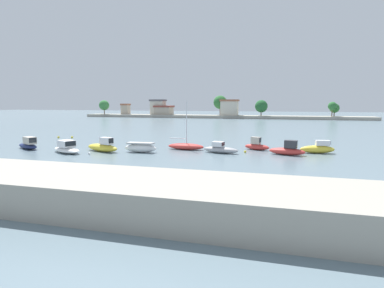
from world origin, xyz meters
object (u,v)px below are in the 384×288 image
object	(u,v)px
moored_boat_0	(28,144)
moored_boat_5	(220,149)
moored_boat_7	(288,150)
mooring_buoy_0	(145,147)
moored_boat_1	(67,148)
moored_boat_3	(141,148)
mooring_buoy_3	(59,137)
moored_boat_6	(257,146)
moored_boat_4	(186,146)
mooring_buoy_1	(89,154)
moored_boat_2	(103,147)
mooring_buoy_4	(72,137)
moored_boat_8	(318,148)
mooring_buoy_2	(245,152)

from	to	relation	value
moored_boat_0	moored_boat_5	world-z (taller)	moored_boat_0
moored_boat_7	mooring_buoy_0	world-z (taller)	moored_boat_7
moored_boat_1	moored_boat_7	xyz separation A→B (m)	(26.39, 5.53, 0.01)
moored_boat_3	mooring_buoy_0	bearing A→B (deg)	104.20
mooring_buoy_3	moored_boat_6	bearing A→B (deg)	-7.75
mooring_buoy_0	mooring_buoy_3	distance (m)	20.89
moored_boat_4	moored_boat_3	bearing A→B (deg)	-140.25
moored_boat_5	mooring_buoy_1	distance (m)	15.87
moored_boat_7	mooring_buoy_3	xyz separation A→B (m)	(-38.14, 7.77, -0.39)
mooring_buoy_3	moored_boat_0	bearing A→B (deg)	-68.37
moored_boat_2	moored_boat_5	size ratio (longest dim) A/B	1.14
mooring_buoy_1	mooring_buoy_4	xyz separation A→B (m)	(-12.83, 14.25, 0.07)
moored_boat_3	moored_boat_4	size ratio (longest dim) A/B	0.65
mooring_buoy_0	moored_boat_7	bearing A→B (deg)	-1.28
moored_boat_0	moored_boat_2	bearing A→B (deg)	28.67
mooring_buoy_3	mooring_buoy_4	world-z (taller)	mooring_buoy_4
moored_boat_8	mooring_buoy_1	xyz separation A→B (m)	(-26.57, -8.28, -0.46)
moored_boat_1	moored_boat_2	distance (m)	4.32
moored_boat_1	moored_boat_4	size ratio (longest dim) A/B	0.85
moored_boat_3	moored_boat_4	bearing A→B (deg)	35.70
moored_boat_5	mooring_buoy_4	xyz separation A→B (m)	(-27.75, 8.88, -0.30)
moored_boat_6	mooring_buoy_0	bearing A→B (deg)	-148.63
moored_boat_5	mooring_buoy_0	xyz separation A→B (m)	(-10.60, 1.05, -0.35)
moored_boat_1	moored_boat_4	distance (m)	14.95
moored_boat_3	mooring_buoy_3	world-z (taller)	moored_boat_3
moored_boat_3	moored_boat_0	bearing A→B (deg)	-176.48
mooring_buoy_2	mooring_buoy_4	size ratio (longest dim) A/B	0.76
moored_boat_1	moored_boat_5	world-z (taller)	moored_boat_1
moored_boat_4	mooring_buoy_0	size ratio (longest dim) A/B	22.53
mooring_buoy_3	mooring_buoy_4	size ratio (longest dim) A/B	0.95
moored_boat_1	moored_boat_4	xyz separation A→B (m)	(13.50, 6.41, -0.13)
mooring_buoy_0	mooring_buoy_3	xyz separation A→B (m)	(-19.55, 7.35, 0.04)
moored_boat_0	moored_boat_4	world-z (taller)	moored_boat_4
moored_boat_0	mooring_buoy_1	xyz separation A→B (m)	(10.51, -1.90, -0.48)
moored_boat_3	moored_boat_4	distance (m)	6.05
moored_boat_5	moored_boat_7	xyz separation A→B (m)	(7.99, 0.63, 0.09)
moored_boat_6	mooring_buoy_3	xyz separation A→B (m)	(-34.37, 4.67, -0.37)
mooring_buoy_1	mooring_buoy_2	size ratio (longest dim) A/B	0.87
mooring_buoy_2	mooring_buoy_3	distance (m)	33.97
moored_boat_4	mooring_buoy_4	xyz separation A→B (m)	(-22.86, 7.36, -0.25)
moored_boat_5	mooring_buoy_4	distance (m)	29.14
moored_boat_7	mooring_buoy_4	xyz separation A→B (m)	(-35.74, 8.24, -0.38)
moored_boat_0	moored_boat_2	xyz separation A→B (m)	(10.82, 0.69, 0.00)
mooring_buoy_1	mooring_buoy_2	distance (m)	18.95
moored_boat_1	moored_boat_6	size ratio (longest dim) A/B	1.51
moored_boat_3	mooring_buoy_3	xyz separation A→B (m)	(-20.44, 10.53, -0.41)
moored_boat_5	mooring_buoy_2	size ratio (longest dim) A/B	15.94
moored_boat_3	mooring_buoy_4	bearing A→B (deg)	147.25
moored_boat_8	mooring_buoy_0	world-z (taller)	moored_boat_8
moored_boat_5	mooring_buoy_0	size ratio (longest dim) A/B	16.78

